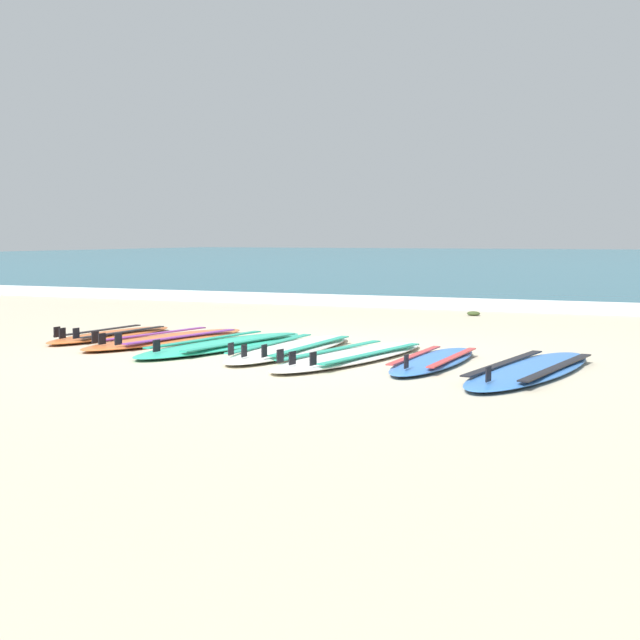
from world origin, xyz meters
name	(u,v)px	position (x,y,z in m)	size (l,w,h in m)	color
ground_plane	(300,354)	(0.00, 0.00, 0.00)	(80.00, 80.00, 0.00)	#C1B599
sea	(621,260)	(0.00, 35.60, 0.05)	(80.00, 60.00, 0.10)	#23667A
wave_foam_strip	(461,304)	(0.00, 6.14, 0.06)	(80.00, 1.08, 0.11)	white
surfboard_0	(111,335)	(-2.49, 0.40, 0.04)	(0.63, 1.96, 0.18)	orange
surfboard_1	(167,339)	(-1.69, 0.30, 0.04)	(1.00, 2.41, 0.18)	orange
surfboard_2	(224,344)	(-0.90, 0.12, 0.04)	(1.03, 2.59, 0.18)	#2DB793
surfboard_3	(291,348)	(-0.14, 0.09, 0.04)	(0.64, 2.44, 0.18)	silver
surfboard_4	(351,356)	(0.60, -0.19, 0.04)	(1.01, 2.48, 0.18)	white
surfboard_5	(434,361)	(1.37, -0.19, 0.04)	(0.51, 1.92, 0.18)	#3875CC
surfboard_6	(531,369)	(2.25, -0.38, 0.04)	(0.96, 2.53, 0.18)	#3875CC
seaweed_clump_near_shoreline	(473,313)	(0.55, 4.71, 0.03)	(0.19, 0.15, 0.07)	#384723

